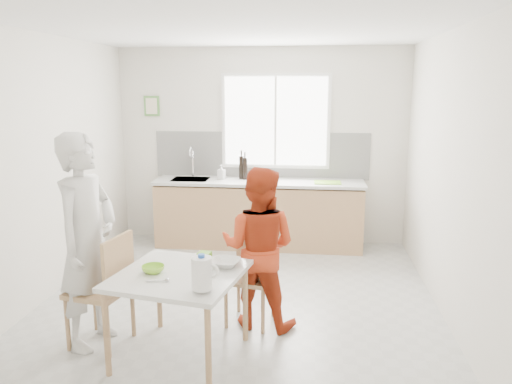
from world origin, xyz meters
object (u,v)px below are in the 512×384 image
person_red (259,248)px  bowl_white (226,263)px  milk_jug (202,273)px  wine_bottle_a (241,167)px  chair_left (106,285)px  person_white (87,241)px  bowl_green (153,269)px  wine_bottle_b (245,168)px  chair_far (252,270)px  dining_table (179,282)px

person_red → bowl_white: 0.51m
milk_jug → wine_bottle_a: (-0.21, 3.42, 0.21)m
chair_left → person_white: 0.40m
wine_bottle_a → person_white: bearing=-106.6°
bowl_green → bowl_white: (0.55, 0.20, 0.00)m
person_red → wine_bottle_a: person_red is taller
chair_left → person_white: size_ratio=0.54×
person_white → milk_jug: person_white is taller
wine_bottle_b → chair_far: bearing=-80.6°
person_white → chair_left: bearing=-90.0°
wine_bottle_b → bowl_green: bearing=-95.9°
bowl_green → wine_bottle_b: size_ratio=0.60×
milk_jug → wine_bottle_b: 3.40m
dining_table → bowl_green: size_ratio=6.12×
person_white → bowl_green: size_ratio=10.12×
dining_table → person_white: person_white is taller
chair_far → wine_bottle_a: wine_bottle_a is taller
person_white → wine_bottle_a: person_white is taller
bowl_white → milk_jug: size_ratio=0.92×
chair_far → dining_table: bearing=-113.2°
person_white → wine_bottle_b: bearing=-7.1°
chair_left → bowl_green: size_ratio=5.42×
bowl_green → bowl_white: 0.58m
person_white → dining_table: bearing=-90.0°
wine_bottle_a → chair_far: bearing=-79.4°
dining_table → bowl_green: bowl_green is taller
bowl_white → wine_bottle_b: wine_bottle_b is taller
bowl_green → milk_jug: size_ratio=0.69×
bowl_green → milk_jug: bearing=-34.3°
bowl_white → milk_jug: 0.54m
dining_table → person_white: size_ratio=0.60×
chair_left → milk_jug: milk_jug is taller
person_white → bowl_white: bearing=-77.5°
person_white → wine_bottle_a: bearing=-6.0°
person_white → bowl_white: (1.16, 0.04, -0.15)m
milk_jug → wine_bottle_a: 3.43m
chair_left → person_red: size_ratio=0.66×
chair_far → chair_left: bearing=-141.5°
person_red → milk_jug: bearing=83.9°
chair_left → bowl_green: chair_left is taller
chair_far → milk_jug: 1.16m
chair_left → wine_bottle_a: (0.72, 2.96, 0.54)m
bowl_white → wine_bottle_a: (-0.28, 2.89, 0.33)m
milk_jug → dining_table: bearing=139.2°
chair_far → milk_jug: milk_jug is taller
dining_table → chair_left: size_ratio=1.13×
chair_far → milk_jug: (-0.23, -1.07, 0.38)m
chair_left → wine_bottle_b: (0.78, 2.93, 0.53)m
chair_far → person_red: size_ratio=0.60×
bowl_white → wine_bottle_a: bearing=95.6°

